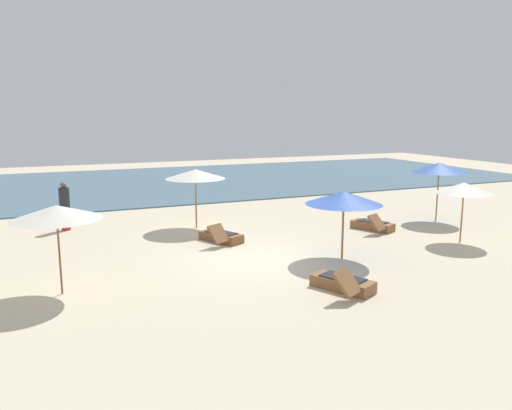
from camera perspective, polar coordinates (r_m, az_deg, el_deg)
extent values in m
plane|color=beige|center=(14.43, 0.15, -6.20)|extent=(60.00, 60.00, 0.00)
cube|color=#476B7F|center=(30.46, -12.76, 2.44)|extent=(48.00, 16.00, 0.06)
cylinder|color=olive|center=(14.47, 9.90, -2.39)|extent=(0.06, 0.06, 1.92)
cone|color=#3359B2|center=(14.31, 10.00, 0.82)|extent=(2.19, 2.19, 0.37)
cylinder|color=olive|center=(20.56, 20.04, 1.36)|extent=(0.05, 0.05, 2.22)
cone|color=#3359B2|center=(20.44, 20.21, 4.05)|extent=(2.05, 2.05, 0.38)
cylinder|color=brown|center=(17.41, 22.49, -0.88)|extent=(0.05, 0.05, 1.90)
cone|color=silver|center=(17.28, 22.68, 1.81)|extent=(1.78, 1.78, 0.35)
cylinder|color=brown|center=(12.30, -21.57, -4.95)|extent=(0.04, 0.04, 2.05)
cone|color=silver|center=(12.10, -21.85, -0.77)|extent=(2.01, 2.01, 0.32)
cylinder|color=olive|center=(18.23, -6.89, 0.63)|extent=(0.06, 0.06, 2.10)
cone|color=silver|center=(18.10, -6.95, 3.54)|extent=(2.16, 2.16, 0.34)
cube|color=brown|center=(16.39, -4.00, -3.68)|extent=(1.21, 1.61, 0.28)
cube|color=brown|center=(15.65, -4.34, -3.29)|extent=(0.72, 0.67, 0.55)
cube|color=#26262D|center=(16.35, -4.01, -3.15)|extent=(0.93, 1.17, 0.03)
cube|color=brown|center=(18.47, 13.17, -2.32)|extent=(1.17, 1.61, 0.28)
cube|color=brown|center=(17.74, 13.67, -1.94)|extent=(0.72, 0.68, 0.53)
cube|color=#26262D|center=(18.43, 13.19, -1.85)|extent=(0.90, 1.17, 0.03)
cube|color=brown|center=(12.17, 9.87, -8.87)|extent=(1.19, 1.61, 0.28)
cube|color=brown|center=(11.42, 10.36, -8.70)|extent=(0.72, 0.69, 0.53)
cube|color=#26262D|center=(12.12, 9.89, -8.18)|extent=(0.92, 1.17, 0.03)
cylinder|color=#BF3338|center=(19.10, -20.91, -1.60)|extent=(0.41, 0.41, 0.75)
cylinder|color=#26262D|center=(18.97, -21.06, 0.68)|extent=(0.48, 0.48, 0.78)
sphere|color=brown|center=(18.90, -21.16, 2.13)|extent=(0.21, 0.21, 0.21)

